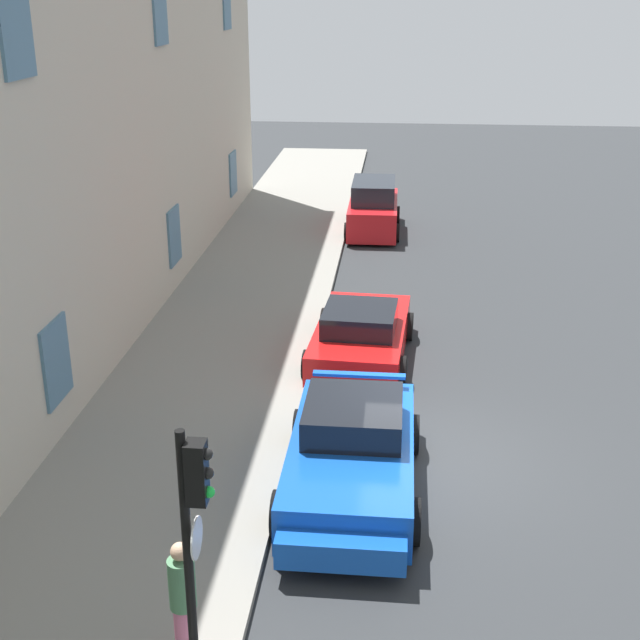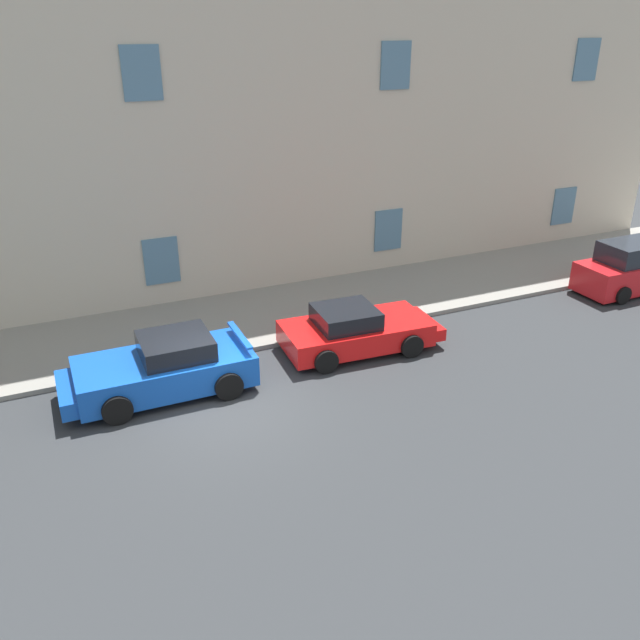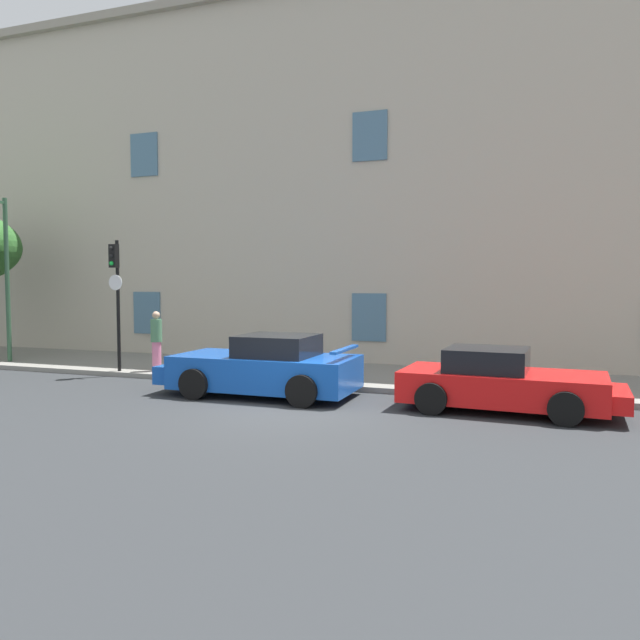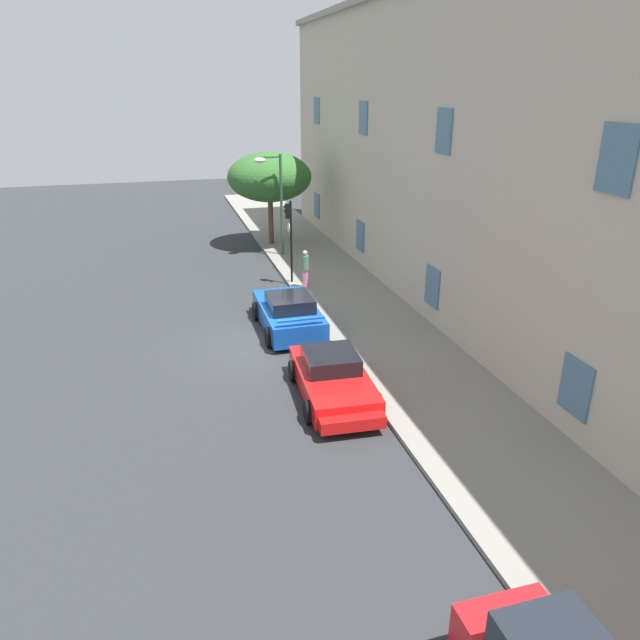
# 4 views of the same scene
# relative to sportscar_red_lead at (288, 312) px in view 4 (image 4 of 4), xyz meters

# --- Properties ---
(ground_plane) EXTENTS (80.00, 80.00, 0.00)m
(ground_plane) POSITION_rel_sportscar_red_lead_xyz_m (1.27, -1.38, -0.64)
(ground_plane) COLOR #2B2D30
(sidewalk) EXTENTS (60.00, 4.21, 0.14)m
(sidewalk) POSITION_rel_sportscar_red_lead_xyz_m (1.27, 3.24, -0.57)
(sidewalk) COLOR gray
(sidewalk) RESTS_ON ground
(building_facade) EXTENTS (41.16, 3.68, 12.29)m
(building_facade) POSITION_rel_sportscar_red_lead_xyz_m (1.27, 6.94, 5.52)
(building_facade) COLOR #BCB29E
(building_facade) RESTS_ON ground
(sportscar_red_lead) EXTENTS (4.70, 2.24, 1.46)m
(sportscar_red_lead) POSITION_rel_sportscar_red_lead_xyz_m (0.00, 0.00, 0.00)
(sportscar_red_lead) COLOR #144CB2
(sportscar_red_lead) RESTS_ON ground
(sportscar_yellow_flank) EXTENTS (4.58, 2.35, 1.31)m
(sportscar_yellow_flank) POSITION_rel_sportscar_red_lead_xyz_m (5.69, 0.11, -0.06)
(sportscar_yellow_flank) COLOR red
(sportscar_yellow_flank) RESTS_ON ground
(tree_near_kerb) EXTENTS (4.64, 4.64, 5.09)m
(tree_near_kerb) POSITION_rel_sportscar_red_lead_xyz_m (-12.35, 1.83, 3.23)
(tree_near_kerb) COLOR brown
(tree_near_kerb) RESTS_ON sidewalk
(traffic_light) EXTENTS (0.44, 0.36, 3.75)m
(traffic_light) POSITION_rel_sportscar_red_lead_xyz_m (-5.09, 1.27, 2.05)
(traffic_light) COLOR black
(traffic_light) RESTS_ON sidewalk
(street_lamp) EXTENTS (0.44, 1.42, 5.24)m
(street_lamp) POSITION_rel_sportscar_red_lead_xyz_m (-9.82, 1.49, 3.15)
(street_lamp) COLOR #2D5138
(street_lamp) RESTS_ON sidewalk
(pedestrian_admiring) EXTENTS (0.41, 0.41, 1.73)m
(pedestrian_admiring) POSITION_rel_sportscar_red_lead_xyz_m (-4.09, 1.73, 0.39)
(pedestrian_admiring) COLOR pink
(pedestrian_admiring) RESTS_ON sidewalk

